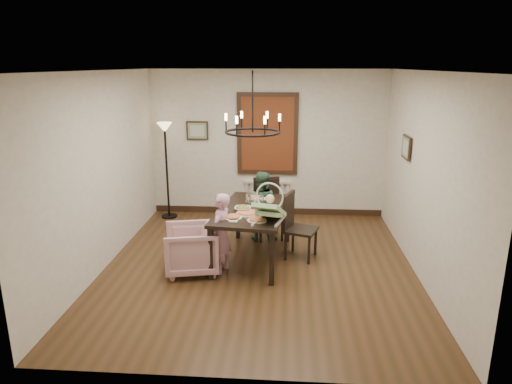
# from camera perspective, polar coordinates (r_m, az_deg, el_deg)

# --- Properties ---
(room_shell) EXTENTS (4.51, 5.00, 2.81)m
(room_shell) POSITION_cam_1_polar(r_m,az_deg,el_deg) (6.72, 0.59, 2.95)
(room_shell) COLOR #4F311B
(room_shell) RESTS_ON ground
(dining_table) EXTENTS (1.18, 1.83, 0.81)m
(dining_table) POSITION_cam_1_polar(r_m,az_deg,el_deg) (6.82, -0.40, -2.77)
(dining_table) COLOR black
(dining_table) RESTS_ON room_shell
(chair_far) EXTENTS (0.56, 0.56, 1.03)m
(chair_far) POSITION_cam_1_polar(r_m,az_deg,el_deg) (7.74, 1.64, -2.12)
(chair_far) COLOR black
(chair_far) RESTS_ON room_shell
(chair_right) EXTENTS (0.57, 0.57, 1.02)m
(chair_right) POSITION_cam_1_polar(r_m,az_deg,el_deg) (6.97, 5.67, -4.28)
(chair_right) COLOR black
(chair_right) RESTS_ON room_shell
(armchair) EXTENTS (0.89, 0.87, 0.68)m
(armchair) POSITION_cam_1_polar(r_m,az_deg,el_deg) (6.62, -8.10, -7.06)
(armchair) COLOR #CB9BA2
(armchair) RESTS_ON room_shell
(elderly_woman) EXTENTS (0.32, 0.40, 0.97)m
(elderly_woman) POSITION_cam_1_polar(r_m,az_deg,el_deg) (6.50, -4.41, -6.00)
(elderly_woman) COLOR #D193B0
(elderly_woman) RESTS_ON room_shell
(seated_man) EXTENTS (0.55, 0.47, 0.99)m
(seated_man) POSITION_cam_1_polar(r_m,az_deg,el_deg) (7.65, 0.62, -2.50)
(seated_man) COLOR #35593F
(seated_man) RESTS_ON room_shell
(baby_bouncer) EXTENTS (0.54, 0.65, 0.37)m
(baby_bouncer) POSITION_cam_1_polar(r_m,az_deg,el_deg) (6.20, 1.69, -2.05)
(baby_bouncer) COLOR #ABD895
(baby_bouncer) RESTS_ON dining_table
(salad_bowl) EXTENTS (0.29, 0.29, 0.07)m
(salad_bowl) POSITION_cam_1_polar(r_m,az_deg,el_deg) (6.68, -1.68, -2.09)
(salad_bowl) COLOR white
(salad_bowl) RESTS_ON dining_table
(pizza_platter) EXTENTS (0.32, 0.32, 0.04)m
(pizza_platter) POSITION_cam_1_polar(r_m,az_deg,el_deg) (6.54, -1.12, -2.64)
(pizza_platter) COLOR tan
(pizza_platter) RESTS_ON dining_table
(drinking_glass) EXTENTS (0.07, 0.07, 0.13)m
(drinking_glass) POSITION_cam_1_polar(r_m,az_deg,el_deg) (6.93, -0.88, -1.14)
(drinking_glass) COLOR silver
(drinking_glass) RESTS_ON dining_table
(window_blinds) EXTENTS (1.00, 0.03, 1.40)m
(window_blinds) POSITION_cam_1_polar(r_m,az_deg,el_deg) (8.73, 1.44, 7.26)
(window_blinds) COLOR maroon
(window_blinds) RESTS_ON room_shell
(radiator) EXTENTS (0.92, 0.12, 0.62)m
(radiator) POSITION_cam_1_polar(r_m,az_deg,el_deg) (9.02, 1.39, -0.60)
(radiator) COLOR silver
(radiator) RESTS_ON room_shell
(picture_back) EXTENTS (0.42, 0.03, 0.36)m
(picture_back) POSITION_cam_1_polar(r_m,az_deg,el_deg) (8.90, -7.35, 7.62)
(picture_back) COLOR black
(picture_back) RESTS_ON room_shell
(picture_right) EXTENTS (0.03, 0.42, 0.36)m
(picture_right) POSITION_cam_1_polar(r_m,az_deg,el_deg) (7.40, 18.28, 5.33)
(picture_right) COLOR black
(picture_right) RESTS_ON room_shell
(floor_lamp) EXTENTS (0.30, 0.30, 1.80)m
(floor_lamp) POSITION_cam_1_polar(r_m,az_deg,el_deg) (8.86, -11.07, 2.47)
(floor_lamp) COLOR black
(floor_lamp) RESTS_ON room_shell
(chandelier) EXTENTS (0.80, 0.80, 0.04)m
(chandelier) POSITION_cam_1_polar(r_m,az_deg,el_deg) (6.54, -0.42, 7.50)
(chandelier) COLOR black
(chandelier) RESTS_ON room_shell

